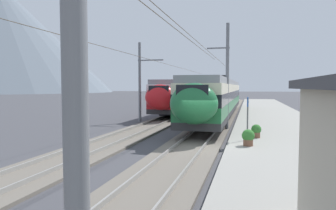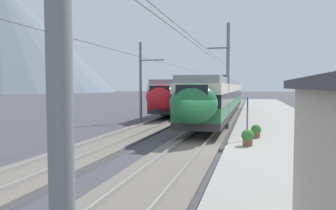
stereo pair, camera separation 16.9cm
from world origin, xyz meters
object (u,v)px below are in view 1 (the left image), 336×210
catenary_mast_mid (226,75)px  handbag_beside_passenger (315,191)px  train_far_track (187,95)px  catenary_mast_far_side (142,80)px  train_near_platform (220,96)px  potted_plant_by_shelter (248,137)px  platform_sign (248,109)px  potted_plant_platform_edge (256,130)px  catenary_mast_west (64,20)px  passenger_walking (325,168)px

catenary_mast_mid → handbag_beside_passenger: bearing=-166.5°
train_far_track → catenary_mast_far_side: bearing=170.5°
train_near_platform → train_far_track: bearing=36.5°
handbag_beside_passenger → potted_plant_by_shelter: potted_plant_by_shelter is taller
handbag_beside_passenger → catenary_mast_mid: bearing=13.5°
platform_sign → potted_plant_by_shelter: size_ratio=2.88×
catenary_mast_mid → potted_plant_by_shelter: catenary_mast_mid is taller
train_near_platform → potted_plant_platform_edge: train_near_platform is taller
catenary_mast_mid → handbag_beside_passenger: size_ratio=120.99×
catenary_mast_west → catenary_mast_far_side: bearing=18.1°
catenary_mast_far_side → catenary_mast_west: bearing=-161.9°
train_near_platform → platform_sign: train_near_platform is taller
catenary_mast_west → catenary_mast_mid: (20.13, -0.01, 0.25)m
platform_sign → handbag_beside_passenger: bearing=-168.1°
train_near_platform → catenary_mast_mid: 8.94m
platform_sign → catenary_mast_far_side: bearing=45.3°
train_far_track → platform_sign: size_ratio=10.73×
catenary_mast_west → platform_sign: size_ratio=20.48×
platform_sign → passenger_walking: platform_sign is taller
train_far_track → catenary_mast_far_side: (-11.30, 1.89, 1.57)m
catenary_mast_mid → passenger_walking: size_ratio=28.25×
passenger_walking → catenary_mast_mid: bearing=13.1°
train_near_platform → catenary_mast_mid: (-8.66, -1.24, 1.82)m
catenary_mast_west → potted_plant_platform_edge: bearing=-7.6°
potted_plant_by_shelter → platform_sign: bearing=1.8°
train_near_platform → platform_sign: (-14.29, -2.82, -0.22)m
passenger_walking → handbag_beside_passenger: (0.68, 0.07, -0.81)m
platform_sign → potted_plant_platform_edge: size_ratio=3.08×
platform_sign → potted_plant_by_shelter: bearing=-178.2°
train_far_track → potted_plant_by_shelter: bearing=-161.3°
handbag_beside_passenger → potted_plant_platform_edge: (9.35, 1.29, 0.28)m
passenger_walking → potted_plant_by_shelter: (7.43, 1.79, -0.50)m
passenger_walking → potted_plant_platform_edge: (10.02, 1.36, -0.53)m
catenary_mast_mid → catenary_mast_west: bearing=180.0°
potted_plant_platform_edge → potted_plant_by_shelter: (-2.59, 0.43, 0.03)m
potted_plant_by_shelter → catenary_mast_west: bearing=172.8°
train_near_platform → passenger_walking: (-23.33, -4.66, -0.98)m
handbag_beside_passenger → potted_plant_by_shelter: size_ratio=0.49×
platform_sign → potted_plant_platform_edge: (0.98, -0.48, -1.29)m
train_near_platform → potted_plant_platform_edge: (-13.31, -3.30, -1.51)m
potted_plant_by_shelter → handbag_beside_passenger: bearing=-165.7°
train_near_platform → catenary_mast_far_side: bearing=127.6°
train_far_track → catenary_mast_west: size_ratio=0.52×
catenary_mast_far_side → platform_sign: bearing=-134.7°
potted_plant_by_shelter → potted_plant_platform_edge: bearing=-9.5°
catenary_mast_far_side → handbag_beside_passenger: 21.11m
train_near_platform → handbag_beside_passenger: size_ratio=79.76×
catenary_mast_mid → potted_plant_platform_edge: catenary_mast_mid is taller
potted_plant_platform_edge → train_far_track: bearing=22.1°
potted_plant_platform_edge → catenary_mast_mid: bearing=23.9°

